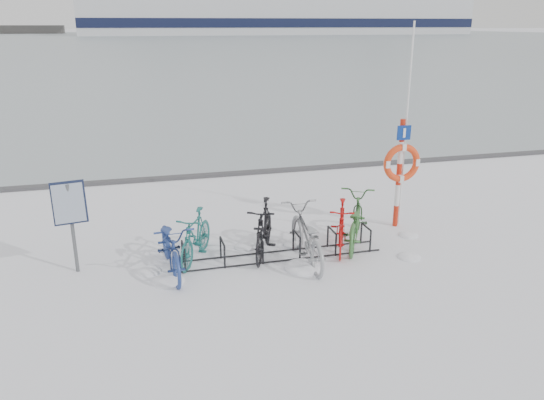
{
  "coord_description": "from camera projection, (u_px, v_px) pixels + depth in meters",
  "views": [
    {
      "loc": [
        -2.49,
        -8.96,
        4.26
      ],
      "look_at": [
        0.03,
        0.6,
        0.96
      ],
      "focal_mm": 35.0,
      "sensor_mm": 36.0,
      "label": 1
    }
  ],
  "objects": [
    {
      "name": "bike_4",
      "position": [
        342.0,
        225.0,
        10.42
      ],
      "size": [
        1.06,
        1.68,
        0.98
      ],
      "primitive_type": "imported",
      "rotation": [
        0.0,
        0.0,
        -0.4
      ],
      "color": "red",
      "rests_on": "ground"
    },
    {
      "name": "quay_edge",
      "position": [
        225.0,
        174.0,
        15.57
      ],
      "size": [
        400.0,
        0.25,
        0.1
      ],
      "primitive_type": "cube",
      "color": "#3F3F42",
      "rests_on": "ground"
    },
    {
      "name": "bike_rack",
      "position": [
        279.0,
        248.0,
        10.11
      ],
      "size": [
        4.0,
        0.48,
        0.46
      ],
      "color": "black",
      "rests_on": "ground"
    },
    {
      "name": "bike_0",
      "position": [
        171.0,
        244.0,
        9.47
      ],
      "size": [
        0.82,
        1.99,
        1.02
      ],
      "primitive_type": "imported",
      "rotation": [
        0.0,
        0.0,
        0.07
      ],
      "color": "navy",
      "rests_on": "ground"
    },
    {
      "name": "bike_5",
      "position": [
        355.0,
        219.0,
        10.68
      ],
      "size": [
        1.53,
        2.08,
        1.04
      ],
      "primitive_type": "imported",
      "rotation": [
        0.0,
        0.0,
        2.66
      ],
      "color": "#366C33",
      "rests_on": "ground"
    },
    {
      "name": "bike_1",
      "position": [
        196.0,
        235.0,
        9.94
      ],
      "size": [
        1.13,
        1.67,
        0.98
      ],
      "primitive_type": "imported",
      "rotation": [
        0.0,
        0.0,
        -0.45
      ],
      "color": "#1A605D",
      "rests_on": "ground"
    },
    {
      "name": "info_board",
      "position": [
        70.0,
        208.0,
        9.17
      ],
      "size": [
        0.59,
        0.31,
        1.69
      ],
      "rotation": [
        0.0,
        0.0,
        0.18
      ],
      "color": "#595B5E",
      "rests_on": "ground"
    },
    {
      "name": "bike_2",
      "position": [
        264.0,
        227.0,
        10.18
      ],
      "size": [
        1.15,
        1.84,
        1.07
      ],
      "primitive_type": "imported",
      "rotation": [
        0.0,
        0.0,
        -0.39
      ],
      "color": "black",
      "rests_on": "ground"
    },
    {
      "name": "ground",
      "position": [
        279.0,
        257.0,
        10.17
      ],
      "size": [
        900.0,
        900.0,
        0.0
      ],
      "primitive_type": "plane",
      "color": "white",
      "rests_on": "ground"
    },
    {
      "name": "ice_sheet",
      "position": [
        136.0,
        39.0,
        152.36
      ],
      "size": [
        400.0,
        298.0,
        0.02
      ],
      "primitive_type": "cube",
      "color": "#A1AEB5",
      "rests_on": "ground"
    },
    {
      "name": "snow_drifts",
      "position": [
        275.0,
        263.0,
        9.89
      ],
      "size": [
        5.8,
        1.76,
        0.24
      ],
      "color": "white",
      "rests_on": "ground"
    },
    {
      "name": "bike_3",
      "position": [
        306.0,
        234.0,
        9.87
      ],
      "size": [
        0.77,
        2.04,
        1.06
      ],
      "primitive_type": "imported",
      "rotation": [
        0.0,
        0.0,
        3.11
      ],
      "color": "gray",
      "rests_on": "ground"
    },
    {
      "name": "lifebuoy_station",
      "position": [
        401.0,
        163.0,
        11.23
      ],
      "size": [
        0.83,
        0.23,
        4.31
      ],
      "color": "red",
      "rests_on": "ground"
    }
  ]
}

